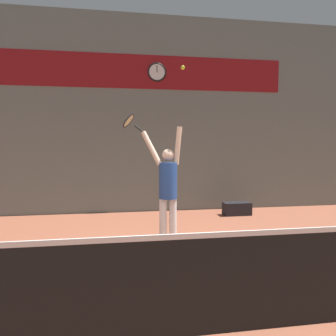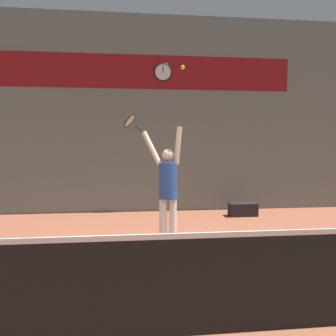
{
  "view_description": "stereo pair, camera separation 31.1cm",
  "coord_description": "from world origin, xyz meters",
  "views": [
    {
      "loc": [
        -0.8,
        -3.84,
        1.75
      ],
      "look_at": [
        0.14,
        1.73,
        1.33
      ],
      "focal_mm": 35.0,
      "sensor_mm": 36.0,
      "label": 1
    },
    {
      "loc": [
        -0.49,
        -3.89,
        1.75
      ],
      "look_at": [
        0.14,
        1.73,
        1.33
      ],
      "focal_mm": 35.0,
      "sensor_mm": 36.0,
      "label": 2
    }
  ],
  "objects": [
    {
      "name": "ground_plane",
      "position": [
        0.0,
        0.0,
        0.0
      ],
      "size": [
        18.0,
        18.0,
        0.0
      ],
      "primitive_type": "plane",
      "color": "#9E563D"
    },
    {
      "name": "back_wall",
      "position": [
        0.0,
        4.58,
        2.5
      ],
      "size": [
        18.0,
        0.1,
        5.0
      ],
      "color": "slate",
      "rests_on": "ground_plane"
    },
    {
      "name": "sponsor_banner",
      "position": [
        0.0,
        4.52,
        3.56
      ],
      "size": [
        7.27,
        0.02,
        0.84
      ],
      "color": "maroon"
    },
    {
      "name": "scoreboard_clock",
      "position": [
        0.32,
        4.5,
        3.56
      ],
      "size": [
        0.48,
        0.04,
        0.48
      ],
      "color": "white"
    },
    {
      "name": "court_net",
      "position": [
        0.0,
        -1.06,
        0.5
      ],
      "size": [
        8.45,
        0.07,
        1.06
      ],
      "color": "#333333",
      "rests_on": "ground_plane"
    },
    {
      "name": "tennis_player",
      "position": [
        0.13,
        1.73,
        1.03
      ],
      "size": [
        0.72,
        0.43,
        2.05
      ],
      "color": "white",
      "rests_on": "ground_plane"
    },
    {
      "name": "tennis_racket",
      "position": [
        -0.5,
        2.03,
        2.15
      ],
      "size": [
        0.41,
        0.36,
        0.34
      ],
      "color": "black"
    },
    {
      "name": "tennis_ball",
      "position": [
        0.38,
        1.65,
        3.03
      ],
      "size": [
        0.07,
        0.07,
        0.07
      ],
      "color": "#CCDB2D"
    },
    {
      "name": "equipment_bag",
      "position": [
        2.2,
        3.72,
        0.16
      ],
      "size": [
        0.67,
        0.31,
        0.31
      ],
      "color": "black",
      "rests_on": "ground_plane"
    }
  ]
}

